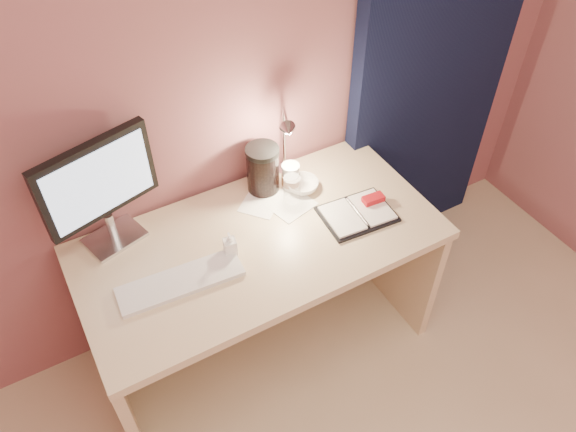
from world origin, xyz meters
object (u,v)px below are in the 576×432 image
dark_jar (263,171)px  desk (254,264)px  bowl (303,185)px  planner (359,212)px  desk_lamp (301,138)px  lotion_bottle (230,244)px  keyboard (181,281)px  coffee_cup (291,178)px  clear_cup (292,189)px  monitor (98,186)px

dark_jar → desk: bearing=-130.2°
bowl → dark_jar: 0.18m
planner → dark_jar: (-0.26, 0.33, 0.08)m
desk_lamp → lotion_bottle: bearing=-129.0°
bowl → desk_lamp: bearing=67.4°
keyboard → desk_lamp: 0.75m
keyboard → desk_lamp: desk_lamp is taller
desk → planner: (0.41, -0.15, 0.24)m
coffee_cup → planner: bearing=-59.7°
desk → planner: bearing=-20.3°
desk → desk_lamp: size_ratio=4.06×
keyboard → lotion_bottle: lotion_bottle is taller
keyboard → bowl: bearing=22.8°
keyboard → bowl: size_ratio=3.38×
planner → coffee_cup: coffee_cup is taller
clear_cup → lotion_bottle: 0.37m
monitor → clear_cup: monitor is taller
desk → bowl: 0.39m
lotion_bottle → desk: bearing=33.5°
coffee_cup → lotion_bottle: size_ratio=1.20×
clear_cup → lotion_bottle: size_ratio=1.20×
dark_jar → planner: bearing=-51.5°
desk_lamp → planner: bearing=-50.8°
monitor → clear_cup: 0.75m
keyboard → lotion_bottle: (0.22, 0.04, 0.04)m
keyboard → planner: 0.75m
keyboard → lotion_bottle: size_ratio=4.39×
desk → clear_cup: 0.36m
bowl → lotion_bottle: bearing=-157.2°
desk → dark_jar: size_ratio=7.43×
clear_cup → keyboard: bearing=-162.3°
planner → desk_lamp: size_ratio=0.87×
monitor → desk_lamp: 0.80m
monitor → lotion_bottle: (0.36, -0.28, -0.22)m
desk → coffee_cup: bearing=26.2°
clear_cup → lotion_bottle: bearing=-158.3°
clear_cup → desk_lamp: desk_lamp is taller
keyboard → planner: (0.75, -0.02, 0.00)m
monitor → dark_jar: bearing=-17.7°
desk → desk_lamp: desk_lamp is taller
planner → bowl: size_ratio=2.24×
clear_cup → desk_lamp: 0.21m
desk → dark_jar: dark_jar is taller
monitor → bowl: 0.82m
desk → lotion_bottle: lotion_bottle is taller
desk → clear_cup: clear_cup is taller
monitor → desk_lamp: (0.80, -0.04, -0.06)m
desk → dark_jar: 0.39m
clear_cup → dark_jar: dark_jar is taller
coffee_cup → dark_jar: bearing=151.9°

